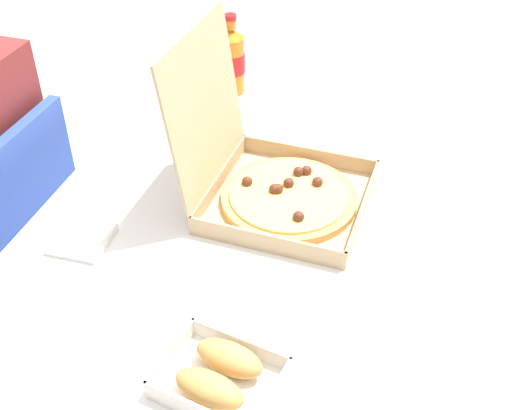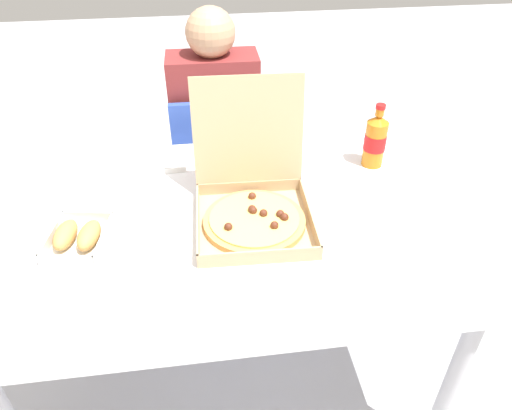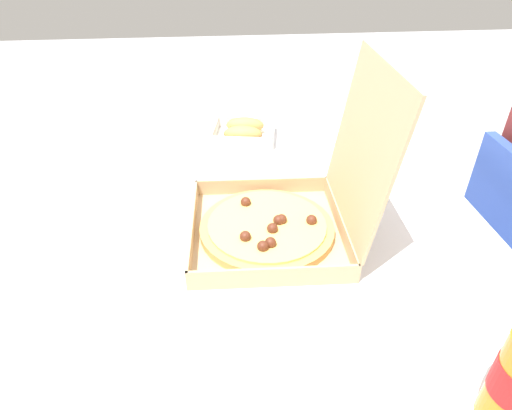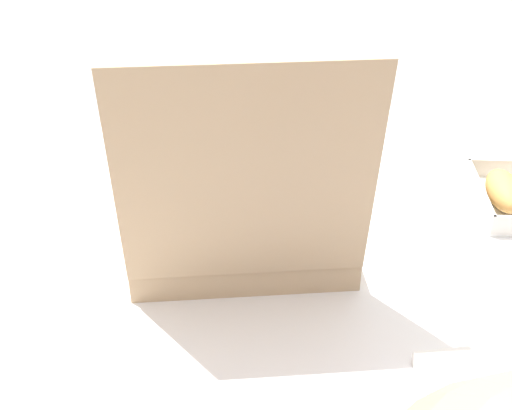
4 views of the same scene
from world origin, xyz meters
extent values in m
cube|color=white|center=(0.00, 0.00, 0.71)|extent=(1.34, 0.94, 0.03)
cylinder|color=#B7B7BC|center=(-0.60, -0.40, 0.35)|extent=(0.05, 0.05, 0.69)
cylinder|color=#B7B7BC|center=(0.60, -0.40, 0.35)|extent=(0.05, 0.05, 0.69)
cube|color=tan|center=(0.07, -0.04, 0.72)|extent=(0.34, 0.34, 0.01)
cube|color=tan|center=(0.07, -0.21, 0.75)|extent=(0.33, 0.02, 0.04)
cube|color=tan|center=(-0.09, -0.04, 0.75)|extent=(0.02, 0.33, 0.04)
cube|color=tan|center=(0.24, -0.05, 0.75)|extent=(0.02, 0.33, 0.04)
cube|color=tan|center=(0.08, 0.12, 0.75)|extent=(0.33, 0.02, 0.04)
cube|color=tan|center=(0.08, 0.15, 0.93)|extent=(0.33, 0.06, 0.33)
cylinder|color=tan|center=(0.07, -0.04, 0.74)|extent=(0.30, 0.30, 0.02)
cylinder|color=#EAC666|center=(0.07, -0.04, 0.75)|extent=(0.26, 0.26, 0.01)
sphere|color=#562819|center=(0.08, 0.05, 0.76)|extent=(0.02, 0.02, 0.02)
sphere|color=#562819|center=(0.16, -0.06, 0.76)|extent=(0.02, 0.02, 0.02)
sphere|color=#562819|center=(0.10, -0.04, 0.76)|extent=(0.02, 0.02, 0.02)
sphere|color=#562819|center=(-0.01, -0.08, 0.76)|extent=(0.02, 0.02, 0.02)
sphere|color=#562819|center=(0.12, -0.10, 0.76)|extent=(0.02, 0.02, 0.02)
sphere|color=#562819|center=(0.15, -0.05, 0.76)|extent=(0.02, 0.02, 0.02)
sphere|color=#562819|center=(0.07, -0.01, 0.76)|extent=(0.02, 0.02, 0.02)
sphere|color=#562819|center=(0.07, -0.02, 0.76)|extent=(0.02, 0.02, 0.02)
cube|color=silver|center=(-0.43, -0.15, 0.74)|extent=(0.15, 0.03, 0.03)
cube|color=silver|center=(-0.35, -0.07, 0.74)|extent=(0.04, 0.19, 0.03)
ellipsoid|color=tan|center=(-0.39, -0.06, 0.75)|extent=(0.08, 0.13, 0.05)
cube|color=white|center=(-0.17, 0.33, 0.73)|extent=(0.11, 0.11, 0.02)
camera|label=1|loc=(-1.02, -0.30, 1.61)|focal=45.77mm
camera|label=2|loc=(-0.07, -1.12, 1.60)|focal=33.56mm
camera|label=3|loc=(0.83, -0.14, 1.32)|focal=30.19mm
camera|label=4|loc=(0.15, 0.84, 1.36)|focal=46.40mm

